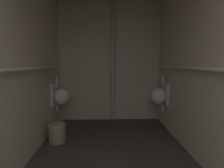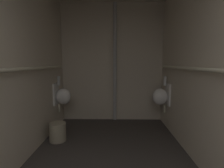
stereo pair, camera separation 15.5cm
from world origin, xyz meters
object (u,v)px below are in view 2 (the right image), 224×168
(urinal_left_mid, at_px, (63,96))
(urinal_right_mid, at_px, (161,96))
(waste_bin, at_px, (58,132))
(standpipe_back_wall, at_px, (115,63))

(urinal_left_mid, height_order, urinal_right_mid, same)
(waste_bin, bearing_deg, standpipe_back_wall, 48.24)
(urinal_right_mid, bearing_deg, urinal_left_mid, 179.82)
(urinal_left_mid, distance_m, standpipe_back_wall, 1.35)
(urinal_left_mid, xyz_separation_m, urinal_right_mid, (2.02, -0.01, 0.00))
(urinal_right_mid, relative_size, standpipe_back_wall, 0.29)
(standpipe_back_wall, height_order, waste_bin, standpipe_back_wall)
(urinal_right_mid, relative_size, waste_bin, 2.38)
(waste_bin, bearing_deg, urinal_left_mid, 97.95)
(urinal_left_mid, height_order, standpipe_back_wall, standpipe_back_wall)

